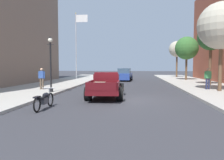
# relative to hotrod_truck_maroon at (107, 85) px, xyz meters

# --- Properties ---
(ground_plane) EXTENTS (140.00, 140.00, 0.00)m
(ground_plane) POSITION_rel_hotrod_truck_maroon_xyz_m (0.96, -1.06, -0.75)
(ground_plane) COLOR #333338
(sidewalk_left) EXTENTS (5.50, 64.00, 0.15)m
(sidewalk_left) POSITION_rel_hotrod_truck_maroon_xyz_m (-6.29, -1.06, -0.68)
(sidewalk_left) COLOR #ADA89E
(sidewalk_left) RESTS_ON ground
(hotrod_truck_maroon) EXTENTS (2.30, 4.99, 1.58)m
(hotrod_truck_maroon) POSITION_rel_hotrod_truck_maroon_xyz_m (0.00, 0.00, 0.00)
(hotrod_truck_maroon) COLOR #510F14
(hotrod_truck_maroon) RESTS_ON ground
(motorcycle_parked) EXTENTS (0.62, 2.12, 0.93)m
(motorcycle_parked) POSITION_rel_hotrod_truck_maroon_xyz_m (-2.33, -4.23, -0.31)
(motorcycle_parked) COLOR black
(motorcycle_parked) RESTS_ON ground
(car_background_blue) EXTENTS (2.08, 4.41, 1.65)m
(car_background_blue) POSITION_rel_hotrod_truck_maroon_xyz_m (0.40, 15.26, 0.01)
(car_background_blue) COLOR #284293
(car_background_blue) RESTS_ON ground
(pedestrian_sidewalk_left) EXTENTS (0.53, 0.22, 1.65)m
(pedestrian_sidewalk_left) POSITION_rel_hotrod_truck_maroon_xyz_m (-5.42, 2.67, 0.33)
(pedestrian_sidewalk_left) COLOR brown
(pedestrian_sidewalk_left) RESTS_ON sidewalk_left
(pedestrian_sidewalk_right) EXTENTS (0.53, 0.22, 1.65)m
(pedestrian_sidewalk_right) POSITION_rel_hotrod_truck_maroon_xyz_m (7.38, 3.89, 0.33)
(pedestrian_sidewalk_right) COLOR #232847
(pedestrian_sidewalk_right) RESTS_ON sidewalk_right
(street_lamp_near) EXTENTS (0.50, 0.32, 3.85)m
(street_lamp_near) POSITION_rel_hotrod_truck_maroon_xyz_m (-4.06, 1.07, 1.63)
(street_lamp_near) COLOR black
(street_lamp_near) RESTS_ON sidewalk_left
(flagpole) EXTENTS (1.74, 0.16, 9.16)m
(flagpole) POSITION_rel_hotrod_truck_maroon_xyz_m (-6.22, 16.77, 5.02)
(flagpole) COLOR #B2B2B7
(flagpole) RESTS_ON sidewalk_left
(street_tree_nearest) EXTENTS (3.37, 3.37, 6.37)m
(street_tree_nearest) POSITION_rel_hotrod_truck_maroon_xyz_m (7.91, 2.90, 4.06)
(street_tree_nearest) COLOR brown
(street_tree_nearest) RESTS_ON sidewalk_right
(street_tree_second) EXTENTS (2.49, 2.49, 5.78)m
(street_tree_second) POSITION_rel_hotrod_truck_maroon_xyz_m (8.92, 8.29, 3.89)
(street_tree_second) COLOR brown
(street_tree_second) RESTS_ON sidewalk_right
(street_tree_third) EXTENTS (2.94, 2.94, 5.55)m
(street_tree_third) POSITION_rel_hotrod_truck_maroon_xyz_m (8.34, 15.66, 3.45)
(street_tree_third) COLOR brown
(street_tree_third) RESTS_ON sidewalk_right
(street_tree_farthest) EXTENTS (2.57, 2.57, 5.79)m
(street_tree_farthest) POSITION_rel_hotrod_truck_maroon_xyz_m (8.48, 23.12, 3.87)
(street_tree_farthest) COLOR brown
(street_tree_farthest) RESTS_ON sidewalk_right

